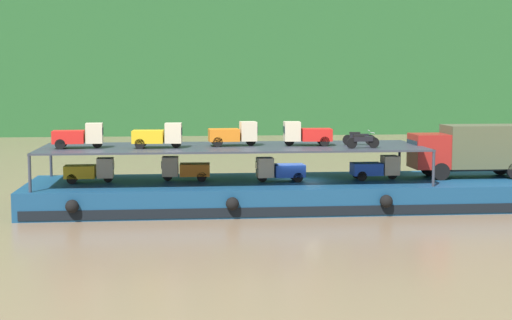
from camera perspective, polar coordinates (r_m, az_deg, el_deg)
The scene contains 14 objects.
ground_plane at distance 43.88m, azimuth 3.22°, elevation -3.47°, with size 400.00×400.00×0.00m, color #7F664C.
cargo_barge at distance 43.73m, azimuth 3.23°, elevation -2.51°, with size 30.69×7.95×1.50m.
covered_lorry at distance 46.44m, azimuth 15.92°, elevation 0.81°, with size 7.86×2.30×3.10m.
cargo_rack at distance 43.01m, azimuth -1.77°, elevation 0.96°, with size 21.49×6.60×2.00m.
mini_truck_lower_stern at distance 43.55m, azimuth -12.35°, elevation -0.77°, with size 2.76×1.24×1.38m.
mini_truck_lower_aft at distance 43.55m, azimuth -5.36°, elevation -0.65°, with size 2.78×1.26×1.38m.
mini_truck_lower_mid at distance 42.96m, azimuth 1.77°, elevation -0.72°, with size 2.78×1.28×1.38m.
mini_truck_lower_fore at distance 44.35m, azimuth 9.00°, elevation -0.58°, with size 2.76×1.24×1.38m.
mini_truck_upper_stern at distance 42.81m, azimuth -13.17°, elevation 1.79°, with size 2.79×1.28×1.38m.
mini_truck_upper_mid at distance 42.21m, azimuth -7.36°, elevation 1.84°, with size 2.79×1.29×1.38m.
mini_truck_upper_fore at distance 43.16m, azimuth -1.69°, elevation 1.98°, with size 2.79×1.29×1.38m.
mini_truck_upper_bow at distance 43.39m, azimuth 3.82°, elevation 1.99°, with size 2.77×1.25×1.38m.
motorcycle_upper_port at distance 42.09m, azimuth 8.01°, elevation 1.46°, with size 1.90×0.55×0.87m.
motorcycle_upper_centre at distance 44.07m, azimuth 7.73°, elevation 1.68°, with size 1.90×0.55×0.87m.
Camera 1 is at (-6.71, -42.73, 7.36)m, focal length 53.22 mm.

